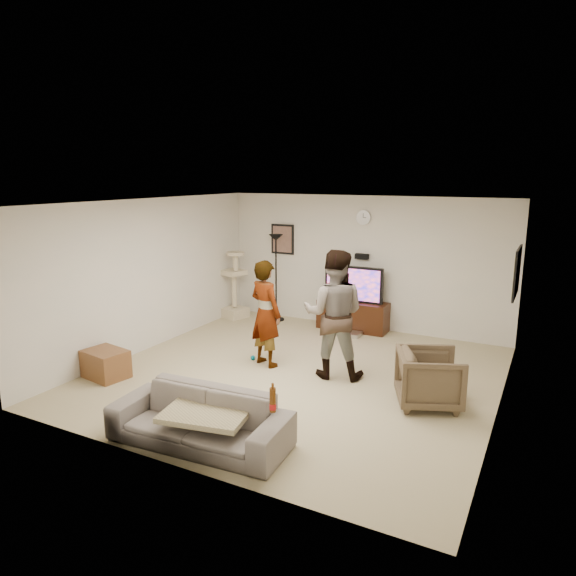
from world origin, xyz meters
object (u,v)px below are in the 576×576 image
at_px(tv_stand, 353,315).
at_px(cat_tree, 234,284).
at_px(side_table, 106,364).
at_px(person_left, 266,313).
at_px(sofa, 200,419).
at_px(armchair, 429,378).
at_px(beer_bottle, 273,400).
at_px(tv, 354,284).
at_px(floor_lamp, 276,278).
at_px(person_right, 334,314).

height_order(tv_stand, cat_tree, cat_tree).
height_order(cat_tree, side_table, cat_tree).
distance_m(person_left, sofa, 2.54).
bearing_deg(side_table, person_left, 40.33).
bearing_deg(armchair, sofa, 114.50).
height_order(sofa, beer_bottle, beer_bottle).
relative_size(person_left, beer_bottle, 6.54).
relative_size(tv_stand, side_table, 2.16).
xyz_separation_m(tv, beer_bottle, (0.94, -4.77, -0.18)).
bearing_deg(person_left, floor_lamp, -45.52).
relative_size(tv, sofa, 0.57).
distance_m(tv_stand, armchair, 3.33).
height_order(tv_stand, sofa, sofa).
distance_m(cat_tree, side_table, 3.60).
height_order(tv, armchair, tv).
xyz_separation_m(cat_tree, sofa, (2.49, -4.46, -0.40)).
distance_m(floor_lamp, side_table, 3.91).
height_order(person_right, armchair, person_right).
relative_size(tv, floor_lamp, 0.65).
height_order(person_left, sofa, person_left).
xyz_separation_m(tv, side_table, (-2.32, -3.88, -0.68)).
relative_size(tv, side_table, 1.84).
bearing_deg(cat_tree, person_left, -46.82).
xyz_separation_m(tv_stand, beer_bottle, (0.94, -4.77, 0.43)).
relative_size(sofa, side_table, 3.24).
relative_size(person_right, beer_bottle, 7.43).
xyz_separation_m(cat_tree, armchair, (4.47, -2.33, -0.33)).
distance_m(tv_stand, floor_lamp, 1.71).
distance_m(tv_stand, person_left, 2.48).
bearing_deg(cat_tree, side_table, -87.91).
distance_m(tv, sofa, 4.81).
bearing_deg(cat_tree, person_right, -33.36).
relative_size(sofa, beer_bottle, 7.91).
bearing_deg(cat_tree, tv, 7.24).
bearing_deg(sofa, side_table, 155.32).
xyz_separation_m(floor_lamp, person_left, (1.07, -2.27, -0.04)).
xyz_separation_m(cat_tree, side_table, (0.13, -3.57, -0.49)).
bearing_deg(floor_lamp, sofa, -70.75).
bearing_deg(person_left, side_table, 59.58).
bearing_deg(person_left, sofa, 122.44).
bearing_deg(floor_lamp, cat_tree, -165.57).
distance_m(person_right, armchair, 1.61).
relative_size(cat_tree, side_table, 2.26).
xyz_separation_m(floor_lamp, person_right, (2.16, -2.20, 0.07)).
height_order(tv_stand, person_left, person_left).
distance_m(floor_lamp, person_right, 3.08).
relative_size(person_left, armchair, 2.09).
distance_m(person_left, armchair, 2.61).
xyz_separation_m(cat_tree, person_left, (1.92, -2.05, 0.13)).
bearing_deg(person_right, person_left, -11.60).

